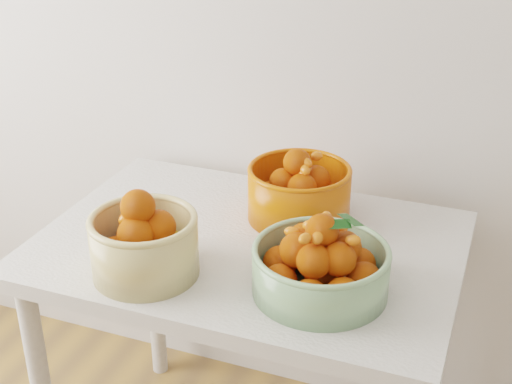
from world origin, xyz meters
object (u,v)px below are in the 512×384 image
Objects in this scene: table at (249,275)px; bowl_orange at (299,192)px; bowl_green at (321,265)px; bowl_cream at (144,243)px.

bowl_orange is (0.07, 0.16, 0.17)m from table.
bowl_green is 0.33m from bowl_orange.
bowl_orange is (-0.14, 0.30, 0.01)m from bowl_green.
table is at bearing 146.59° from bowl_green.
bowl_cream is 0.75× the size of bowl_green.
bowl_orange is (0.24, 0.37, -0.00)m from bowl_cream.
bowl_cream reaches higher than bowl_green.
table is 3.04× the size of bowl_orange.
table is 0.31m from bowl_green.
bowl_green and bowl_orange have the same top height.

